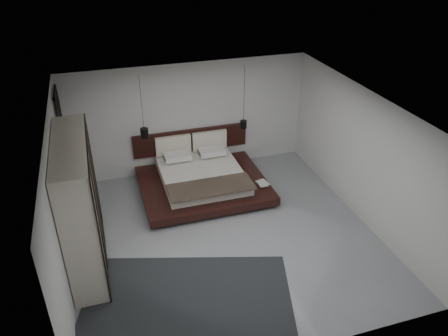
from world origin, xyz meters
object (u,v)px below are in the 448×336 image
object	(u,v)px
pendant_left	(144,133)
pendant_right	(243,124)
lattice_screen	(66,147)
bed	(202,178)
rug	(187,309)
wardrobe	(80,206)

from	to	relation	value
pendant_left	pendant_right	bearing A→B (deg)	0.00
lattice_screen	bed	distance (m)	3.17
lattice_screen	pendant_right	world-z (taller)	pendant_right
pendant_right	rug	bearing A→B (deg)	-120.61
bed	rug	xyz separation A→B (m)	(-1.21, -3.60, -0.29)
bed	pendant_right	xyz separation A→B (m)	(1.21, 0.48, 1.05)
rug	lattice_screen	bearing A→B (deg)	112.86
pendant_left	wardrobe	bearing A→B (deg)	-123.03
bed	pendant_right	size ratio (longest dim) A/B	1.88
bed	pendant_right	bearing A→B (deg)	21.59
lattice_screen	bed	bearing A→B (deg)	-10.50
pendant_left	pendant_right	size ratio (longest dim) A/B	0.94
lattice_screen	rug	xyz separation A→B (m)	(1.75, -4.15, -1.29)
bed	wardrobe	world-z (taller)	wardrobe
pendant_right	pendant_left	bearing A→B (deg)	180.00
pendant_left	rug	xyz separation A→B (m)	(-0.00, -4.08, -1.43)
bed	pendant_left	distance (m)	1.73
lattice_screen	rug	distance (m)	4.69
pendant_left	pendant_right	xyz separation A→B (m)	(2.41, 0.00, -0.10)
wardrobe	rug	size ratio (longest dim) A/B	0.71
pendant_left	rug	distance (m)	4.32
lattice_screen	pendant_right	size ratio (longest dim) A/B	1.66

